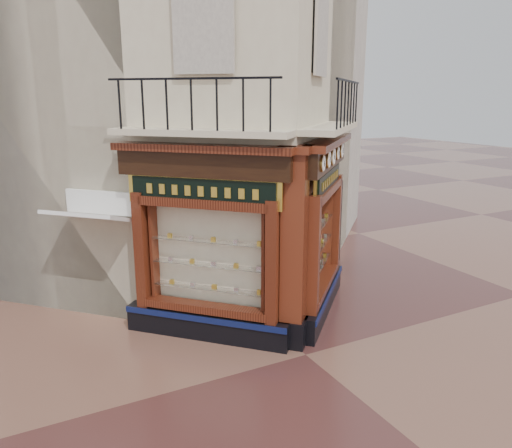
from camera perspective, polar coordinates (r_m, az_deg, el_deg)
ground at (r=10.02m, az=5.71°, el=-14.65°), size 80.00×80.00×0.00m
main_building at (r=14.34m, az=-7.93°, el=18.85°), size 11.31×11.31×12.00m
neighbour_left at (r=16.11m, az=-19.65°, el=15.90°), size 11.31×11.31×11.00m
neighbour_right at (r=17.54m, az=-2.78°, el=16.49°), size 11.31×11.31×11.00m
shopfront_left at (r=9.93m, az=-5.82°, el=-2.50°), size 2.86×2.86×3.98m
shopfront_right at (r=11.23m, az=7.62°, el=-0.57°), size 2.86×2.86×3.98m
corner_pilaster at (r=9.63m, az=4.38°, el=-3.19°), size 0.85×0.85×3.98m
balcony at (r=10.05m, az=1.62°, el=10.77°), size 5.94×2.97×1.03m
clock_a at (r=9.56m, az=7.62°, el=6.87°), size 0.27×0.27×0.33m
clock_b at (r=10.19m, az=8.26°, el=7.31°), size 0.29×0.29×0.36m
clock_c at (r=10.77m, az=8.79°, el=7.66°), size 0.32×0.32×0.40m
clock_d at (r=11.38m, az=9.29°, el=8.00°), size 0.26×0.26×0.31m
clock_e at (r=12.01m, az=9.74°, el=8.31°), size 0.30×0.30×0.37m
awning at (r=11.59m, az=-17.61°, el=-11.07°), size 1.88×1.88×0.37m
signboard_left at (r=9.60m, az=-6.18°, el=3.80°), size 2.29×2.29×0.61m
signboard_right at (r=10.98m, az=8.22°, el=5.07°), size 2.00×2.00×0.53m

